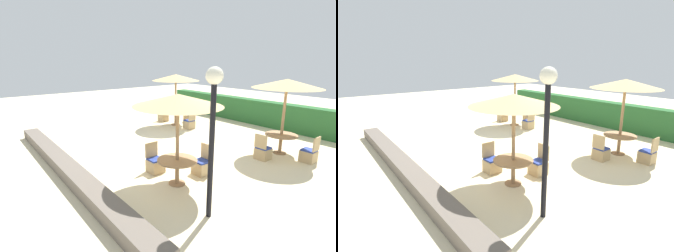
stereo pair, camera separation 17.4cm
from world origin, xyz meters
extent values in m
plane|color=beige|center=(0.00, 0.00, 0.00)|extent=(40.00, 40.00, 0.00)
cube|color=#28602D|center=(0.00, 6.90, 0.65)|extent=(13.00, 0.70, 1.30)
cube|color=#6B6056|center=(0.00, -3.37, 0.19)|extent=(10.00, 0.56, 0.38)
cylinder|color=black|center=(4.25, -1.58, 1.50)|extent=(0.12, 0.12, 3.00)
sphere|color=silver|center=(4.25, -1.58, 3.14)|extent=(0.36, 0.36, 0.36)
cylinder|color=#93704C|center=(2.60, -1.12, 1.25)|extent=(0.10, 0.10, 2.49)
cone|color=tan|center=(2.60, -1.12, 2.41)|extent=(2.44, 2.44, 0.32)
cylinder|color=#93704C|center=(2.60, -1.12, 0.01)|extent=(0.48, 0.48, 0.03)
cylinder|color=#93704C|center=(2.60, -1.12, 0.35)|extent=(0.12, 0.12, 0.70)
cylinder|color=#93704C|center=(2.60, -1.12, 0.72)|extent=(1.13, 1.13, 0.04)
cube|color=tan|center=(2.57, -0.12, 0.20)|extent=(0.46, 0.46, 0.40)
cube|color=#233893|center=(2.57, -0.12, 0.43)|extent=(0.42, 0.42, 0.05)
cube|color=tan|center=(2.57, 0.09, 0.69)|extent=(0.46, 0.04, 0.48)
cube|color=tan|center=(1.57, -1.14, 0.20)|extent=(0.46, 0.46, 0.40)
cube|color=#233893|center=(1.57, -1.14, 0.43)|extent=(0.42, 0.42, 0.05)
cube|color=tan|center=(1.36, -1.14, 0.69)|extent=(0.04, 0.46, 0.48)
cylinder|color=#93704C|center=(-2.69, 3.24, 1.30)|extent=(0.10, 0.10, 2.60)
cone|color=tan|center=(-2.69, 3.24, 2.52)|extent=(2.45, 2.45, 0.32)
cylinder|color=#93704C|center=(-2.69, 3.24, 0.01)|extent=(0.48, 0.48, 0.03)
cylinder|color=#93704C|center=(-2.69, 3.24, 0.35)|extent=(0.12, 0.12, 0.70)
cylinder|color=#93704C|center=(-2.69, 3.24, 0.72)|extent=(1.18, 1.18, 0.04)
cube|color=tan|center=(-3.80, 3.25, 0.20)|extent=(0.46, 0.46, 0.40)
cube|color=#233893|center=(-3.80, 3.25, 0.43)|extent=(0.42, 0.42, 0.05)
cube|color=tan|center=(-4.01, 3.25, 0.69)|extent=(0.04, 0.46, 0.48)
cube|color=tan|center=(-1.67, 3.29, 0.20)|extent=(0.46, 0.46, 0.40)
cube|color=#233893|center=(-1.67, 3.29, 0.43)|extent=(0.42, 0.42, 0.05)
cube|color=tan|center=(-1.46, 3.29, 0.69)|extent=(0.04, 0.46, 0.48)
cube|color=tan|center=(-2.71, 4.24, 0.20)|extent=(0.46, 0.46, 0.40)
cube|color=#233893|center=(-2.71, 4.24, 0.43)|extent=(0.42, 0.42, 0.05)
cube|color=tan|center=(-2.71, 4.45, 0.69)|extent=(0.46, 0.04, 0.48)
cylinder|color=#93704C|center=(3.09, 3.53, 1.35)|extent=(0.10, 0.10, 2.69)
cone|color=tan|center=(3.09, 3.53, 2.61)|extent=(2.43, 2.43, 0.32)
cylinder|color=#93704C|center=(3.09, 3.53, 0.01)|extent=(0.48, 0.48, 0.03)
cylinder|color=#93704C|center=(3.09, 3.53, 0.35)|extent=(0.12, 0.12, 0.69)
cylinder|color=#93704C|center=(3.09, 3.53, 0.71)|extent=(1.15, 1.15, 0.04)
cube|color=tan|center=(3.03, 2.49, 0.20)|extent=(0.46, 0.46, 0.40)
cube|color=#233893|center=(3.03, 2.49, 0.43)|extent=(0.42, 0.42, 0.05)
cube|color=tan|center=(3.03, 2.28, 0.69)|extent=(0.46, 0.04, 0.48)
cube|color=tan|center=(4.15, 3.49, 0.20)|extent=(0.46, 0.46, 0.40)
cube|color=#233893|center=(4.15, 3.49, 0.43)|extent=(0.42, 0.42, 0.05)
cube|color=tan|center=(4.36, 3.49, 0.69)|extent=(0.04, 0.46, 0.48)
camera|label=1|loc=(7.80, -5.56, 3.47)|focal=28.00mm
camera|label=2|loc=(7.91, -5.42, 3.47)|focal=28.00mm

